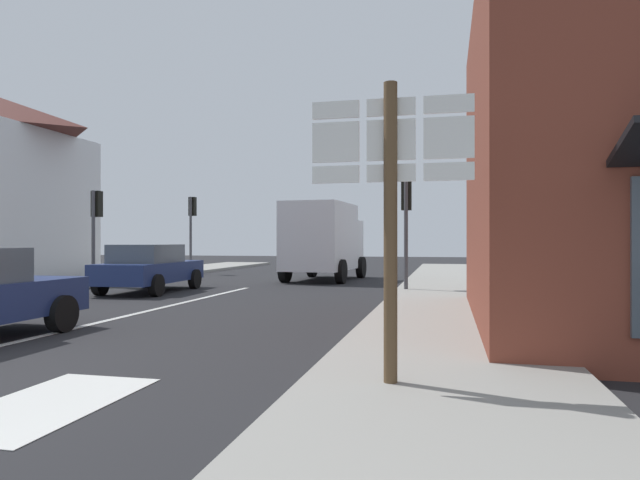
% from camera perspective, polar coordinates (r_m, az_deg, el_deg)
% --- Properties ---
extents(ground_plane, '(80.00, 80.00, 0.00)m').
position_cam_1_polar(ground_plane, '(17.05, -9.85, -5.41)').
color(ground_plane, '#232326').
extents(sidewalk_right, '(3.03, 44.00, 0.14)m').
position_cam_1_polar(sidewalk_right, '(13.75, 12.92, -6.40)').
color(sidewalk_right, gray).
rests_on(sidewalk_right, ground).
extents(lane_centre_stripe, '(0.16, 12.00, 0.01)m').
position_cam_1_polar(lane_centre_stripe, '(13.47, -16.48, -6.80)').
color(lane_centre_stripe, silver).
rests_on(lane_centre_stripe, ground).
extents(lane_turn_arrow, '(1.20, 2.20, 0.01)m').
position_cam_1_polar(lane_turn_arrow, '(6.20, -26.15, -14.80)').
color(lane_turn_arrow, silver).
rests_on(lane_turn_arrow, ground).
extents(sedan_far, '(2.11, 4.27, 1.47)m').
position_cam_1_polar(sedan_far, '(18.01, -17.02, -2.70)').
color(sedan_far, navy).
rests_on(sedan_far, ground).
extents(delivery_truck, '(2.77, 5.14, 3.05)m').
position_cam_1_polar(delivery_truck, '(22.31, 0.39, 0.09)').
color(delivery_truck, silver).
rests_on(delivery_truck, ground).
extents(route_sign_post, '(1.66, 0.14, 3.20)m').
position_cam_1_polar(route_sign_post, '(5.76, 7.24, 4.11)').
color(route_sign_post, brown).
rests_on(route_sign_post, ground).
extents(traffic_light_far_left, '(0.30, 0.49, 3.68)m').
position_cam_1_polar(traffic_light_far_left, '(27.36, -12.95, 2.31)').
color(traffic_light_far_left, '#47474C').
rests_on(traffic_light_far_left, ground).
extents(traffic_light_near_right, '(0.30, 0.49, 3.41)m').
position_cam_1_polar(traffic_light_near_right, '(17.05, 8.82, 3.09)').
color(traffic_light_near_right, '#47474C').
rests_on(traffic_light_near_right, ground).
extents(traffic_light_near_left, '(0.30, 0.49, 3.32)m').
position_cam_1_polar(traffic_light_near_left, '(20.88, -21.93, 2.32)').
color(traffic_light_near_left, '#47474C').
rests_on(traffic_light_near_left, ground).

